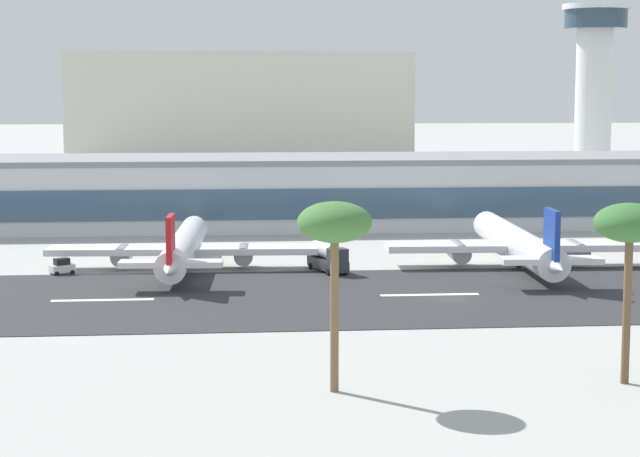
% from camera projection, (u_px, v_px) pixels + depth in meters
% --- Properties ---
extents(ground_plane, '(1400.00, 1400.00, 0.00)m').
position_uv_depth(ground_plane, '(450.00, 299.00, 131.76)').
color(ground_plane, '#A8A8A3').
extents(runway_strip, '(800.00, 37.97, 0.08)m').
position_uv_depth(runway_strip, '(445.00, 295.00, 134.54)').
color(runway_strip, '#2D2D30').
rests_on(runway_strip, ground_plane).
extents(runway_centreline_dash_3, '(12.00, 1.20, 0.01)m').
position_uv_depth(runway_centreline_dash_3, '(103.00, 300.00, 130.95)').
color(runway_centreline_dash_3, white).
rests_on(runway_centreline_dash_3, runway_strip).
extents(runway_centreline_dash_4, '(12.00, 1.20, 0.01)m').
position_uv_depth(runway_centreline_dash_4, '(430.00, 295.00, 134.37)').
color(runway_centreline_dash_4, white).
rests_on(runway_centreline_dash_4, runway_strip).
extents(terminal_building, '(144.87, 27.19, 12.65)m').
position_uv_depth(terminal_building, '(327.00, 191.00, 204.17)').
color(terminal_building, silver).
rests_on(terminal_building, ground_plane).
extents(control_tower, '(14.52, 14.52, 43.13)m').
position_uv_depth(control_tower, '(594.00, 87.00, 242.59)').
color(control_tower, silver).
rests_on(control_tower, ground_plane).
extents(distant_hotel_block, '(105.23, 30.91, 36.18)m').
position_uv_depth(distant_hotel_block, '(240.00, 111.00, 348.13)').
color(distant_hotel_block, beige).
rests_on(distant_hotel_block, ground_plane).
extents(airliner_red_tail_gate_0, '(37.56, 45.29, 9.45)m').
position_uv_depth(airliner_red_tail_gate_0, '(183.00, 248.00, 153.03)').
color(airliner_red_tail_gate_0, white).
rests_on(airliner_red_tail_gate_0, ground_plane).
extents(airliner_navy_tail_gate_1, '(37.18, 48.13, 10.04)m').
position_uv_depth(airliner_navy_tail_gate_1, '(519.00, 245.00, 155.27)').
color(airliner_navy_tail_gate_1, white).
rests_on(airliner_navy_tail_gate_1, ground_plane).
extents(service_baggage_tug_0, '(3.56, 3.11, 2.20)m').
position_uv_depth(service_baggage_tug_0, '(62.00, 267.00, 149.56)').
color(service_baggage_tug_0, white).
rests_on(service_baggage_tug_0, ground_plane).
extents(service_fuel_truck_1, '(5.15, 8.89, 3.95)m').
position_uv_depth(service_fuel_truck_1, '(328.00, 257.00, 151.36)').
color(service_fuel_truck_1, '#2D3338').
rests_on(service_fuel_truck_1, ground_plane).
extents(palm_tree_0, '(6.07, 6.07, 15.72)m').
position_uv_depth(palm_tree_0, '(335.00, 227.00, 89.82)').
color(palm_tree_0, brown).
rests_on(palm_tree_0, ground_plane).
extents(palm_tree_2, '(5.98, 5.98, 15.33)m').
position_uv_depth(palm_tree_2, '(630.00, 227.00, 92.37)').
color(palm_tree_2, brown).
rests_on(palm_tree_2, ground_plane).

